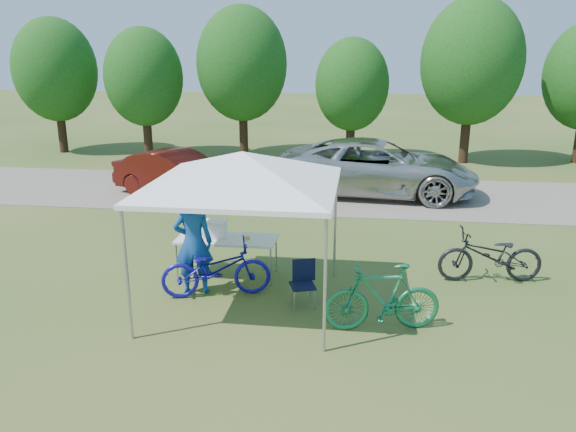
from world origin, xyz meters
The scene contains 14 objects.
ground centered at (0.00, 0.00, 0.00)m, with size 100.00×100.00×0.00m, color #2D5119.
gravel_strip centered at (0.00, 8.00, 0.01)m, with size 24.00×5.00×0.02m, color gray.
canopy centered at (0.00, 0.00, 2.65)m, with size 4.53×4.53×3.00m.
treeline centered at (-0.29, 14.05, 3.53)m, with size 24.89×4.28×6.30m.
folding_table centered at (-0.60, 1.16, 0.76)m, with size 1.95×0.81×0.80m.
folding_chair centered at (1.02, 0.10, 0.47)m, with size 0.52×0.54×0.81m.
cooler centered at (-0.84, 1.16, 0.98)m, with size 0.47×0.32×0.34m.
ice_cream_cup centered at (-0.17, 1.11, 0.83)m, with size 0.08×0.08×0.06m, color gold.
cyclist centered at (-1.02, 0.35, 0.97)m, with size 0.70×0.46×1.93m, color #124399.
bike_blue centered at (-0.58, 0.24, 0.52)m, with size 0.69×1.98×1.04m, color #17129F.
bike_green centered at (2.37, -0.69, 0.56)m, with size 0.53×1.86×1.12m, color #1A764A.
bike_dark centered at (4.50, 1.57, 0.52)m, with size 0.70×2.00×1.05m, color black.
minivan centered at (2.44, 8.16, 0.87)m, with size 2.81×6.08×1.69m, color #B7B8B3.
sedan centered at (-3.56, 7.16, 0.71)m, with size 1.46×4.19×1.38m, color #4C120C.
Camera 1 is at (1.94, -8.99, 4.35)m, focal length 35.00 mm.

